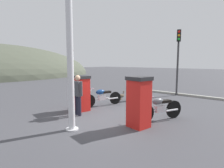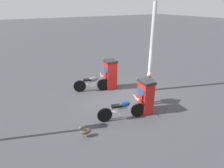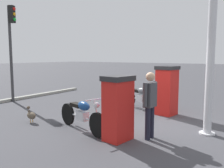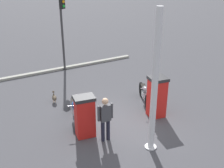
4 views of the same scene
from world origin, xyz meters
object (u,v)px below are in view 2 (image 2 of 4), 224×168
motorcycle_near_pump (92,83)px  motorcycle_far_pump (122,109)px  attendant_person (148,86)px  wandering_duck (86,131)px  canopy_support_pole (151,51)px  fuel_pump_far (145,96)px  fuel_pump_near (110,74)px

motorcycle_near_pump → motorcycle_far_pump: bearing=88.4°
attendant_person → wandering_duck: (3.56, 0.75, -0.69)m
motorcycle_near_pump → canopy_support_pole: canopy_support_pole is taller
motorcycle_near_pump → attendant_person: bearing=121.9°
motorcycle_far_pump → fuel_pump_far: bearing=177.8°
fuel_pump_far → attendant_person: (-0.59, -0.51, 0.14)m
motorcycle_near_pump → motorcycle_far_pump: motorcycle_near_pump is taller
fuel_pump_near → motorcycle_near_pump: bearing=-8.6°
fuel_pump_near → canopy_support_pole: size_ratio=0.36×
fuel_pump_near → motorcycle_far_pump: (1.18, 3.00, -0.39)m
fuel_pump_near → motorcycle_far_pump: size_ratio=0.82×
fuel_pump_far → motorcycle_far_pump: size_ratio=0.76×
motorcycle_near_pump → canopy_support_pole: size_ratio=0.40×
fuel_pump_far → canopy_support_pole: canopy_support_pole is taller
motorcycle_near_pump → attendant_person: (-1.68, 2.70, 0.46)m
fuel_pump_near → canopy_support_pole: canopy_support_pole is taller
motorcycle_near_pump → attendant_person: 3.21m
motorcycle_far_pump → canopy_support_pole: canopy_support_pole is taller
motorcycle_far_pump → attendant_person: (-1.76, -0.47, 0.47)m
attendant_person → canopy_support_pole: bearing=-133.1°
motorcycle_far_pump → attendant_person: size_ratio=1.25×
fuel_pump_far → fuel_pump_near: bearing=-90.0°
canopy_support_pole → motorcycle_far_pump: bearing=29.7°
fuel_pump_far → wandering_duck: bearing=4.6°
wandering_duck → canopy_support_pole: (-4.64, -1.91, 2.01)m
motorcycle_near_pump → attendant_person: attendant_person is taller
fuel_pump_near → motorcycle_far_pump: 3.25m
motorcycle_far_pump → wandering_duck: (1.80, 0.28, -0.22)m
motorcycle_near_pump → fuel_pump_near: bearing=171.4°
fuel_pump_far → motorcycle_near_pump: (1.09, -3.21, -0.32)m
motorcycle_far_pump → wandering_duck: size_ratio=4.17×
fuel_pump_near → attendant_person: bearing=103.0°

